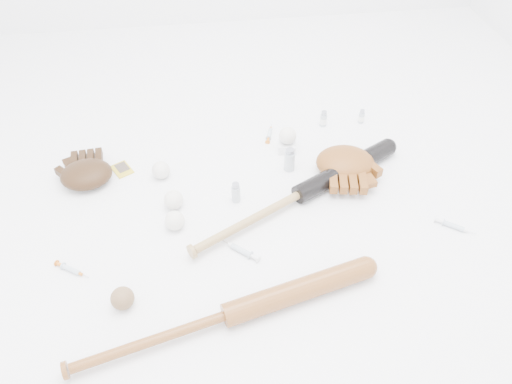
{
  "coord_description": "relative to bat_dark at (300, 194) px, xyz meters",
  "views": [
    {
      "loc": [
        -0.18,
        -1.24,
        1.29
      ],
      "look_at": [
        -0.0,
        0.02,
        0.06
      ],
      "focal_mm": 35.0,
      "sensor_mm": 36.0,
      "label": 1
    }
  ],
  "objects": [
    {
      "name": "baseball_aged",
      "position": [
        -0.61,
        -0.36,
        -0.0
      ],
      "size": [
        0.07,
        0.07,
        0.07
      ],
      "primitive_type": "sphere",
      "color": "brown",
      "rests_on": "ground"
    },
    {
      "name": "baseball_mid",
      "position": [
        -0.45,
        -0.07,
        -0.0
      ],
      "size": [
        0.07,
        0.07,
        0.07
      ],
      "primitive_type": "sphere",
      "color": "silver",
      "rests_on": "ground"
    },
    {
      "name": "syringe_2",
      "position": [
        -0.05,
        0.4,
        -0.03
      ],
      "size": [
        0.06,
        0.14,
        0.02
      ],
      "primitive_type": null,
      "rotation": [
        0.0,
        0.0,
        1.28
      ],
      "color": "#ADBCC6",
      "rests_on": "ground"
    },
    {
      "name": "glove_tan",
      "position": [
        0.2,
        0.13,
        0.01
      ],
      "size": [
        0.31,
        0.31,
        0.1
      ],
      "primitive_type": null,
      "rotation": [
        0.0,
        0.0,
        2.97
      ],
      "color": "brown",
      "rests_on": "ground"
    },
    {
      "name": "baseball_upper",
      "position": [
        -0.5,
        0.2,
        -0.0
      ],
      "size": [
        0.07,
        0.07,
        0.07
      ],
      "primitive_type": "sphere",
      "color": "silver",
      "rests_on": "ground"
    },
    {
      "name": "baseball_on_pedestal",
      "position": [
        0.01,
        0.29,
        0.04
      ],
      "size": [
        0.07,
        0.07,
        0.07
      ],
      "primitive_type": "sphere",
      "color": "silver",
      "rests_on": "pedestal"
    },
    {
      "name": "vial_1",
      "position": [
        0.19,
        0.44,
        0.0
      ],
      "size": [
        0.03,
        0.03,
        0.07
      ],
      "primitive_type": "cylinder",
      "color": "#ABB5BC",
      "rests_on": "ground"
    },
    {
      "name": "trading_card",
      "position": [
        -0.65,
        0.26,
        -0.03
      ],
      "size": [
        0.1,
        0.11,
        0.0
      ],
      "primitive_type": "cube",
      "rotation": [
        0.0,
        0.0,
        0.5
      ],
      "color": "gold",
      "rests_on": "ground"
    },
    {
      "name": "bat_wood",
      "position": [
        -0.31,
        -0.46,
        0.0
      ],
      "size": [
        0.96,
        0.3,
        0.07
      ],
      "primitive_type": null,
      "rotation": [
        0.0,
        0.0,
        0.24
      ],
      "color": "brown",
      "rests_on": "ground"
    },
    {
      "name": "baseball_left",
      "position": [
        -0.45,
        0.03,
        -0.0
      ],
      "size": [
        0.07,
        0.07,
        0.07
      ],
      "primitive_type": "sphere",
      "color": "silver",
      "rests_on": "ground"
    },
    {
      "name": "vial_2",
      "position": [
        -0.23,
        0.03,
        0.01
      ],
      "size": [
        0.03,
        0.03,
        0.08
      ],
      "primitive_type": "cylinder",
      "color": "#ABB5BC",
      "rests_on": "ground"
    },
    {
      "name": "syringe_0",
      "position": [
        -0.78,
        -0.21,
        -0.03
      ],
      "size": [
        0.14,
        0.1,
        0.02
      ],
      "primitive_type": null,
      "rotation": [
        0.0,
        0.0,
        -0.59
      ],
      "color": "#ADBCC6",
      "rests_on": "ground"
    },
    {
      "name": "syringe_3",
      "position": [
        0.5,
        -0.2,
        -0.03
      ],
      "size": [
        0.14,
        0.12,
        0.02
      ],
      "primitive_type": null,
      "rotation": [
        0.0,
        0.0,
        -0.65
      ],
      "color": "#ADBCC6",
      "rests_on": "ground"
    },
    {
      "name": "vial_3",
      "position": [
        -0.0,
        0.18,
        0.01
      ],
      "size": [
        0.04,
        0.04,
        0.1
      ],
      "primitive_type": "cylinder",
      "color": "#ABB5BC",
      "rests_on": "ground"
    },
    {
      "name": "vial_0",
      "position": [
        0.36,
        0.44,
        -0.0
      ],
      "size": [
        0.02,
        0.02,
        0.06
      ],
      "primitive_type": "cylinder",
      "color": "#ABB5BC",
      "rests_on": "ground"
    },
    {
      "name": "pedestal",
      "position": [
        0.01,
        0.29,
        -0.02
      ],
      "size": [
        0.08,
        0.08,
        0.04
      ],
      "primitive_type": "cube",
      "rotation": [
        0.0,
        0.0,
        -0.2
      ],
      "color": "white",
      "rests_on": "ground"
    },
    {
      "name": "glove_dark",
      "position": [
        -0.77,
        0.21,
        0.01
      ],
      "size": [
        0.25,
        0.25,
        0.08
      ],
      "primitive_type": null,
      "rotation": [
        0.0,
        0.0,
        0.09
      ],
      "color": "black",
      "rests_on": "ground"
    },
    {
      "name": "bat_dark",
      "position": [
        0.0,
        0.0,
        0.0
      ],
      "size": [
        0.88,
        0.52,
        0.07
      ],
      "primitive_type": null,
      "rotation": [
        0.0,
        0.0,
        0.49
      ],
      "color": "black",
      "rests_on": "ground"
    },
    {
      "name": "syringe_1",
      "position": [
        -0.24,
        -0.21,
        -0.03
      ],
      "size": [
        0.14,
        0.13,
        0.02
      ],
      "primitive_type": null,
      "rotation": [
        0.0,
        0.0,
        2.41
      ],
      "color": "#ADBCC6",
      "rests_on": "ground"
    }
  ]
}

